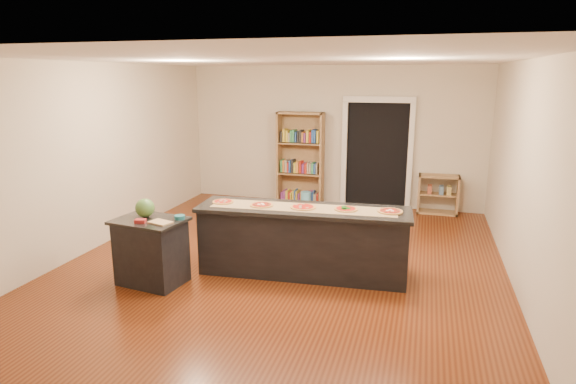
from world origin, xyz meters
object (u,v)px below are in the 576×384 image
(side_counter, at_px, (151,251))
(watermelon, at_px, (145,208))
(bookshelf, at_px, (300,159))
(waste_bin, at_px, (306,199))
(kitchen_island, at_px, (303,241))
(low_shelf, at_px, (438,194))

(side_counter, distance_m, watermelon, 0.55)
(bookshelf, distance_m, waste_bin, 0.83)
(watermelon, bearing_deg, kitchen_island, 21.67)
(bookshelf, height_order, waste_bin, bookshelf)
(kitchen_island, xyz_separation_m, low_shelf, (1.78, 3.55, -0.09))
(low_shelf, relative_size, waste_bin, 2.50)
(waste_bin, height_order, watermelon, watermelon)
(low_shelf, bearing_deg, side_counter, -129.13)
(bookshelf, bearing_deg, side_counter, -100.55)
(low_shelf, distance_m, watermelon, 5.67)
(kitchen_island, bearing_deg, watermelon, -162.31)
(bookshelf, height_order, low_shelf, bookshelf)
(waste_bin, bearing_deg, watermelon, -104.79)
(side_counter, relative_size, waste_bin, 2.84)
(side_counter, bearing_deg, low_shelf, 58.51)
(kitchen_island, distance_m, bookshelf, 3.70)
(kitchen_island, relative_size, side_counter, 3.25)
(bookshelf, bearing_deg, waste_bin, -48.56)
(low_shelf, height_order, waste_bin, low_shelf)
(kitchen_island, height_order, low_shelf, kitchen_island)
(side_counter, xyz_separation_m, waste_bin, (0.98, 4.17, -0.28))
(kitchen_island, distance_m, side_counter, 1.96)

